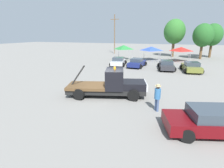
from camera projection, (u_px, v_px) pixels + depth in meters
The scene contains 15 objects.
ground_plane at pixel (106, 96), 14.29m from camera, with size 160.00×160.00×0.00m, color gray.
tow_truck at pixel (111, 85), 14.01m from camera, with size 6.62×3.76×2.51m.
foreground_car at pixel (215, 121), 8.77m from camera, with size 5.36×3.29×1.34m.
person_near_truck at pixel (157, 95), 11.20m from camera, with size 0.40×0.40×1.82m.
parked_car_silver at pixel (118, 61), 27.86m from camera, with size 2.86×4.45×1.34m.
parked_car_navy at pixel (137, 63), 26.61m from camera, with size 2.61×4.45×1.34m.
parked_car_charcoal at pixel (166, 65), 24.69m from camera, with size 2.80×4.85×1.34m.
parked_car_olive at pixel (191, 67), 23.24m from camera, with size 2.89×4.53×1.34m.
canopy_tent_green at pixel (124, 47), 33.82m from camera, with size 3.01×3.01×2.80m.
canopy_tent_blue at pixel (151, 49), 33.26m from camera, with size 3.30×3.30×2.56m.
canopy_tent_red at pixel (181, 49), 31.69m from camera, with size 3.15×3.15×2.61m.
tree_left at pixel (203, 35), 33.94m from camera, with size 3.85×3.85×6.87m.
tree_center at pixel (213, 35), 36.22m from camera, with size 3.91×3.91×6.99m.
tree_right at pixel (174, 32), 37.51m from camera, with size 4.47×4.47×7.98m.
utility_pole at pixel (115, 33), 43.77m from camera, with size 2.20×0.24×9.49m.
Camera 1 is at (4.98, -12.53, 4.87)m, focal length 28.00 mm.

